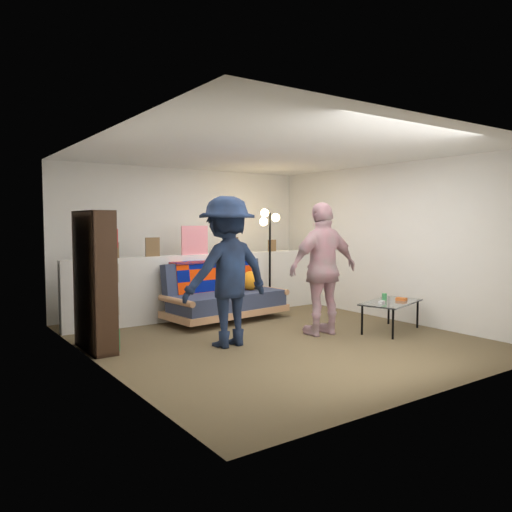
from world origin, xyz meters
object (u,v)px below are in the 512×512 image
at_px(bookshelf, 95,286).
at_px(coffee_table, 391,303).
at_px(person_right, 323,269).
at_px(person_left, 227,272).
at_px(futon_sofa, 225,296).
at_px(floor_lamp, 269,239).

xyz_separation_m(bookshelf, coffee_table, (3.67, -1.32, -0.38)).
height_order(bookshelf, person_right, person_right).
xyz_separation_m(bookshelf, person_right, (2.76, -0.93, 0.12)).
bearing_deg(person_right, person_left, -3.99).
relative_size(coffee_table, person_right, 0.62).
bearing_deg(person_left, futon_sofa, -123.20).
relative_size(futon_sofa, person_left, 1.08).
distance_m(coffee_table, person_right, 1.11).
distance_m(bookshelf, person_left, 1.56).
bearing_deg(coffee_table, floor_lamp, 101.92).
bearing_deg(bookshelf, floor_lamp, 15.76).
height_order(futon_sofa, floor_lamp, floor_lamp).
bearing_deg(futon_sofa, person_left, -120.23).
distance_m(coffee_table, floor_lamp, 2.42).
height_order(bookshelf, person_left, person_left).
distance_m(futon_sofa, bookshelf, 2.32).
height_order(futon_sofa, person_left, person_left).
relative_size(bookshelf, person_left, 0.90).
bearing_deg(floor_lamp, futon_sofa, -166.96).
xyz_separation_m(coffee_table, person_left, (-2.28, 0.61, 0.52)).
bearing_deg(floor_lamp, person_right, -103.58).
bearing_deg(floor_lamp, bookshelf, -164.24).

